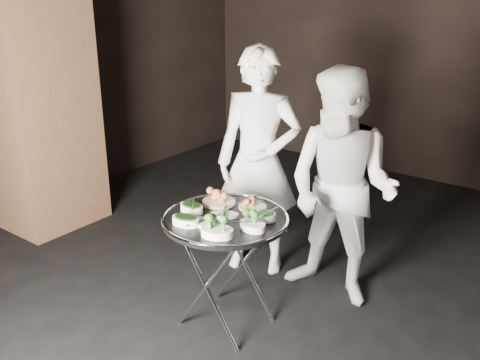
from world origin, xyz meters
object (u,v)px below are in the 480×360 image
Objects in this scene: tray_stand at (226,267)px; waiter_right at (341,190)px; serving_tray at (225,219)px; waiter_left at (259,163)px.

tray_stand is 0.46× the size of waiter_right.
waiter_right is at bearing 60.24° from tray_stand.
serving_tray is at bearing -120.52° from waiter_right.
tray_stand is at bearing -91.96° from waiter_left.
waiter_left is at bearing 110.32° from serving_tray.
serving_tray reaches higher than tray_stand.
serving_tray is 0.46× the size of waiter_left.
waiter_right is (0.41, 0.72, 0.39)m from tray_stand.
waiter_right reaches higher than tray_stand.
tray_stand is 0.95× the size of serving_tray.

